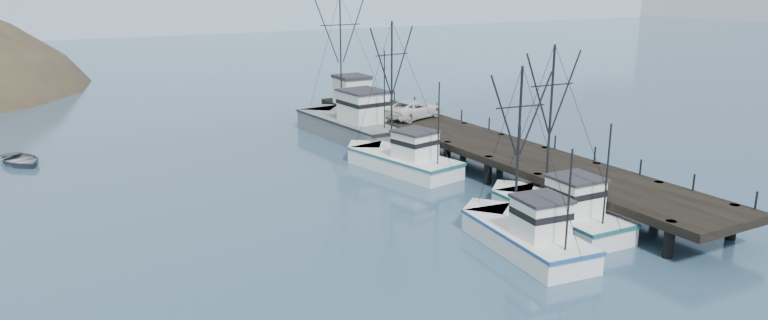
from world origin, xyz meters
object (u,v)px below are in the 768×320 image
pier (475,142)px  pickup_truck (413,109)px  motorboat (21,164)px  trawler_mid (524,234)px  work_vessel (350,124)px  trawler_near (556,211)px  trawler_far (401,159)px  pier_shed (352,89)px

pier → pickup_truck: (-0.09, 8.87, 1.11)m
pier → motorboat: 35.31m
trawler_mid → work_vessel: 28.34m
trawler_near → trawler_far: (-1.81, 14.60, 0.00)m
trawler_near → trawler_mid: bearing=-154.8°
work_vessel → motorboat: 26.85m
trawler_far → pier_shed: 17.63m
trawler_far → trawler_near: bearing=-82.9°
trawler_mid → pier_shed: bearing=78.5°
work_vessel → pier_shed: (2.89, 5.31, 2.19)m
pier_shed → trawler_near: bearing=-94.9°
trawler_near → trawler_mid: size_ratio=1.07×
pier → pickup_truck: pickup_truck is taller
work_vessel → trawler_far: bearing=-98.0°
trawler_mid → trawler_far: bearing=82.1°
pier → trawler_mid: (-8.31, -15.37, -0.87)m
pickup_truck → motorboat: (-30.77, 8.22, -2.81)m
trawler_far → work_vessel: work_vessel is taller
trawler_far → work_vessel: (1.63, 11.53, 0.41)m
trawler_near → pier_shed: bearing=85.1°
pier → trawler_far: bearing=169.1°
trawler_near → motorboat: trawler_near is taller
pier_shed → motorboat: (-29.35, -0.91, -3.42)m
pier_shed → pier: bearing=-85.2°
pier → trawler_mid: bearing=-118.4°
trawler_near → trawler_far: size_ratio=0.95×
pickup_truck → motorboat: bearing=57.0°
trawler_mid → pickup_truck: bearing=71.3°
trawler_near → motorboat: (-26.64, 30.52, -0.82)m
trawler_far → motorboat: bearing=147.3°
trawler_near → work_vessel: work_vessel is taller
pier → trawler_far: 6.19m
pier → motorboat: bearing=151.0°
trawler_near → motorboat: 40.52m
motorboat → trawler_far: bearing=-50.4°
trawler_near → trawler_mid: trawler_near is taller
trawler_near → pickup_truck: trawler_near is taller
pier_shed → pickup_truck: 9.26m
trawler_near → pickup_truck: size_ratio=1.86×
trawler_far → motorboat: size_ratio=2.30×
trawler_near → trawler_far: 14.71m
pier_shed → pickup_truck: size_ratio=0.55×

